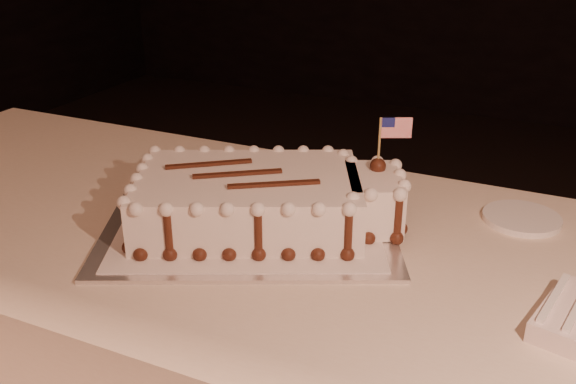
% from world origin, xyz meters
% --- Properties ---
extents(cake_board, '(0.66, 0.59, 0.01)m').
position_xyz_m(cake_board, '(-0.19, 0.60, 0.75)').
color(cake_board, silver).
rests_on(cake_board, banquet_table).
extents(doily, '(0.59, 0.53, 0.00)m').
position_xyz_m(doily, '(-0.19, 0.60, 0.76)').
color(doily, white).
rests_on(doily, cake_board).
extents(sheet_cake, '(0.53, 0.42, 0.20)m').
position_xyz_m(sheet_cake, '(-0.16, 0.62, 0.81)').
color(sheet_cake, white).
rests_on(sheet_cake, doily).
extents(side_plate, '(0.15, 0.15, 0.01)m').
position_xyz_m(side_plate, '(0.28, 0.85, 0.76)').
color(side_plate, white).
rests_on(side_plate, banquet_table).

